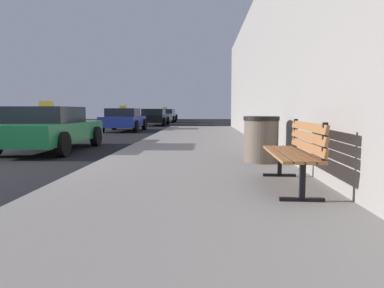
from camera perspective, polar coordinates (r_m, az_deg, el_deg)
The scene contains 9 objects.
sidewalk at distance 6.69m, azimuth 0.57°, elevation -3.97°, with size 4.00×32.00×0.15m, color gray.
building_wall at distance 7.02m, azimuth 19.59°, elevation 15.93°, with size 0.70×32.00×4.97m, color gray.
bench at distance 4.88m, azimuth 16.54°, elevation -0.76°, with size 0.57×1.76×0.89m.
trash_bin at distance 7.09m, azimuth 11.07°, elevation 0.79°, with size 0.70×0.70×0.90m.
car_green at distance 10.95m, azimuth -21.96°, elevation 2.33°, with size 2.01×4.26×1.43m.
car_blue at distance 20.16m, azimuth -10.93°, elevation 3.90°, with size 2.04×4.07×1.43m.
car_black at distance 27.19m, azimuth -6.13°, elevation 4.35°, with size 2.01×4.34×1.27m.
car_silver at distance 33.73m, azimuth -4.35°, elevation 4.58°, with size 1.94×4.04×1.43m.
car_white at distance 41.99m, azimuth -3.93°, elevation 4.76°, with size 2.07×4.24×1.27m.
Camera 1 is at (4.17, -6.59, 1.18)m, focal length 33.07 mm.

